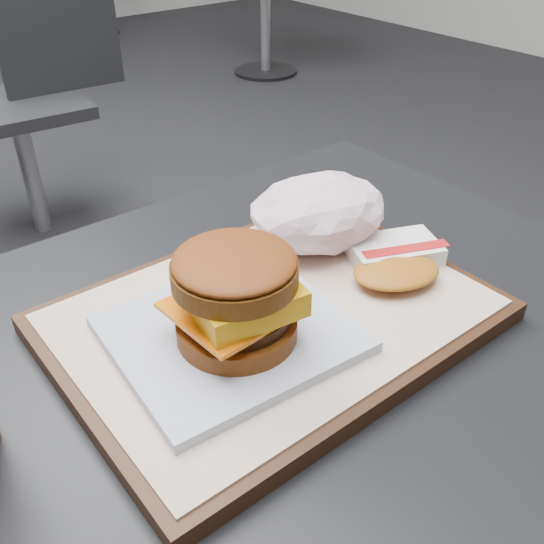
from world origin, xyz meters
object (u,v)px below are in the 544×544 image
(customer_table, at_px, (260,482))
(crumpled_wrapper, at_px, (319,212))
(serving_tray, at_px, (273,317))
(hash_brown, at_px, (395,260))
(breakfast_sandwich, at_px, (234,305))
(neighbor_chair, at_px, (31,88))

(customer_table, height_order, crumpled_wrapper, crumpled_wrapper)
(customer_table, height_order, serving_tray, serving_tray)
(customer_table, distance_m, hash_brown, 0.27)
(customer_table, height_order, hash_brown, hash_brown)
(customer_table, distance_m, serving_tray, 0.20)
(customer_table, distance_m, crumpled_wrapper, 0.29)
(customer_table, relative_size, breakfast_sandwich, 3.95)
(breakfast_sandwich, bearing_deg, serving_tray, 18.39)
(neighbor_chair, bearing_deg, serving_tray, -101.58)
(crumpled_wrapper, bearing_deg, breakfast_sandwich, -154.09)
(customer_table, relative_size, serving_tray, 2.11)
(crumpled_wrapper, bearing_deg, hash_brown, -76.16)
(crumpled_wrapper, xyz_separation_m, neighbor_chair, (0.24, 1.65, -0.31))
(customer_table, distance_m, breakfast_sandwich, 0.25)
(hash_brown, bearing_deg, neighbor_chair, 82.91)
(customer_table, xyz_separation_m, breakfast_sandwich, (-0.02, -0.00, 0.24))
(serving_tray, distance_m, crumpled_wrapper, 0.14)
(breakfast_sandwich, relative_size, neighbor_chair, 0.23)
(hash_brown, distance_m, neighbor_chair, 1.78)
(customer_table, height_order, neighbor_chair, neighbor_chair)
(serving_tray, xyz_separation_m, crumpled_wrapper, (0.11, 0.06, 0.04))
(serving_tray, bearing_deg, hash_brown, -10.44)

